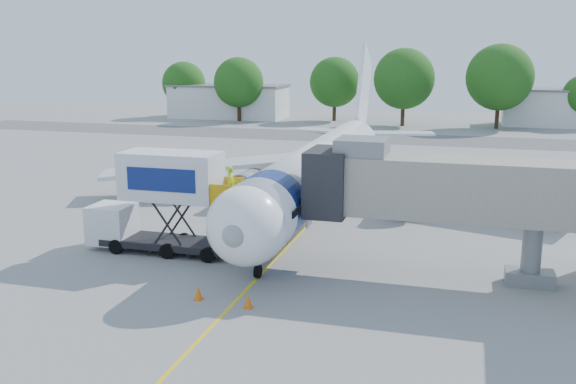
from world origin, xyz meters
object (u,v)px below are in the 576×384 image
(jet_bridge, at_px, (435,189))
(catering_hiloader, at_px, (161,202))
(aircraft, at_px, (321,168))
(ground_tug, at_px, (236,330))

(jet_bridge, bearing_deg, catering_hiloader, -179.99)
(aircraft, xyz_separation_m, jet_bridge, (7.99, -11.12, 1.39))
(jet_bridge, height_order, catering_hiloader, jet_bridge)
(catering_hiloader, distance_m, ground_tug, 12.93)
(ground_tug, bearing_deg, aircraft, 85.55)
(jet_bridge, bearing_deg, ground_tug, -122.26)
(aircraft, distance_m, catering_hiloader, 12.77)
(aircraft, bearing_deg, ground_tug, -85.51)
(catering_hiloader, bearing_deg, jet_bridge, 0.01)
(catering_hiloader, bearing_deg, ground_tug, -51.68)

